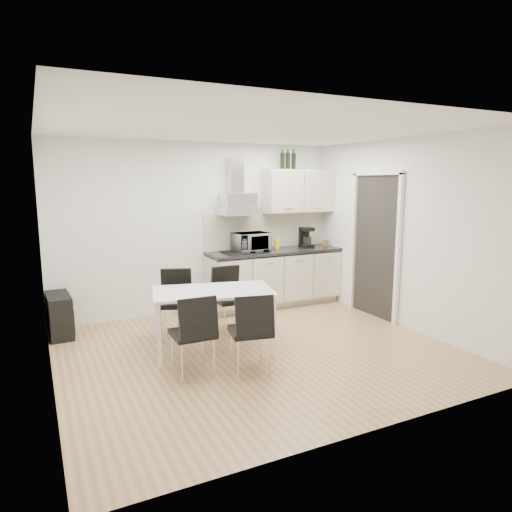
{
  "coord_description": "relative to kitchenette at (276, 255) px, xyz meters",
  "views": [
    {
      "loc": [
        -2.33,
        -4.67,
        2.03
      ],
      "look_at": [
        0.14,
        0.32,
        1.1
      ],
      "focal_mm": 32.0,
      "sensor_mm": 36.0,
      "label": 1
    }
  ],
  "objects": [
    {
      "name": "ground",
      "position": [
        -1.19,
        -1.73,
        -0.83
      ],
      "size": [
        4.5,
        4.5,
        0.0
      ],
      "primitive_type": "plane",
      "color": "tan",
      "rests_on": "ground"
    },
    {
      "name": "wall_back",
      "position": [
        -1.19,
        0.27,
        0.47
      ],
      "size": [
        4.5,
        0.1,
        2.6
      ],
      "primitive_type": "cube",
      "color": "silver",
      "rests_on": "ground"
    },
    {
      "name": "wall_front",
      "position": [
        -1.19,
        -3.73,
        0.47
      ],
      "size": [
        4.5,
        0.1,
        2.6
      ],
      "primitive_type": "cube",
      "color": "silver",
      "rests_on": "ground"
    },
    {
      "name": "wall_left",
      "position": [
        -3.44,
        -1.73,
        0.47
      ],
      "size": [
        0.1,
        4.0,
        2.6
      ],
      "primitive_type": "cube",
      "color": "silver",
      "rests_on": "ground"
    },
    {
      "name": "wall_right",
      "position": [
        1.06,
        -1.73,
        0.47
      ],
      "size": [
        0.1,
        4.0,
        2.6
      ],
      "primitive_type": "cube",
      "color": "silver",
      "rests_on": "ground"
    },
    {
      "name": "ceiling",
      "position": [
        -1.19,
        -1.73,
        1.77
      ],
      "size": [
        4.5,
        4.5,
        0.0
      ],
      "primitive_type": "plane",
      "color": "white",
      "rests_on": "wall_back"
    },
    {
      "name": "doorway",
      "position": [
        1.02,
        -1.18,
        0.22
      ],
      "size": [
        0.08,
        1.04,
        2.1
      ],
      "primitive_type": "cube",
      "color": "white",
      "rests_on": "ground"
    },
    {
      "name": "kitchenette",
      "position": [
        0.0,
        0.0,
        0.0
      ],
      "size": [
        2.22,
        0.64,
        2.52
      ],
      "color": "beige",
      "rests_on": "ground"
    },
    {
      "name": "dining_table",
      "position": [
        -1.66,
        -1.5,
        -0.16
      ],
      "size": [
        1.53,
        1.09,
        0.75
      ],
      "rotation": [
        0.0,
        0.0,
        -0.23
      ],
      "color": "white",
      "rests_on": "ground"
    },
    {
      "name": "chair_far_left",
      "position": [
        -1.92,
        -0.82,
        -0.39
      ],
      "size": [
        0.59,
        0.63,
        0.88
      ],
      "primitive_type": null,
      "rotation": [
        0.0,
        0.0,
        2.77
      ],
      "color": "black",
      "rests_on": "ground"
    },
    {
      "name": "chair_far_right",
      "position": [
        -1.2,
        -0.96,
        -0.39
      ],
      "size": [
        0.44,
        0.5,
        0.88
      ],
      "primitive_type": null,
      "rotation": [
        0.0,
        0.0,
        3.15
      ],
      "color": "black",
      "rests_on": "ground"
    },
    {
      "name": "chair_near_left",
      "position": [
        -2.1,
        -2.04,
        -0.39
      ],
      "size": [
        0.44,
        0.5,
        0.88
      ],
      "primitive_type": null,
      "rotation": [
        0.0,
        0.0,
        -0.0
      ],
      "color": "black",
      "rests_on": "ground"
    },
    {
      "name": "chair_near_right",
      "position": [
        -1.53,
        -2.23,
        -0.39
      ],
      "size": [
        0.53,
        0.58,
        0.88
      ],
      "primitive_type": null,
      "rotation": [
        0.0,
        0.0,
        -0.2
      ],
      "color": "black",
      "rests_on": "ground"
    },
    {
      "name": "guitar_amp",
      "position": [
        -3.28,
        -0.08,
        -0.55
      ],
      "size": [
        0.32,
        0.68,
        0.55
      ],
      "rotation": [
        0.0,
        0.0,
        0.05
      ],
      "color": "black",
      "rests_on": "ground"
    },
    {
      "name": "floor_speaker",
      "position": [
        -1.45,
        0.17,
        -0.68
      ],
      "size": [
        0.19,
        0.17,
        0.31
      ],
      "primitive_type": "cube",
      "rotation": [
        0.0,
        0.0,
        0.05
      ],
      "color": "black",
      "rests_on": "ground"
    }
  ]
}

